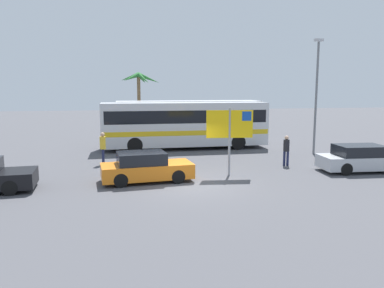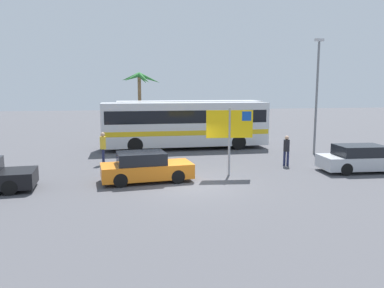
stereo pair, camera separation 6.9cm
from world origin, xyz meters
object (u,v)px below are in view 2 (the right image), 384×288
object	(u,v)px
ferry_sign	(231,127)
car_silver	(363,159)
bus_rear_coach	(189,119)
car_orange	(145,167)
pedestrian_near_sign	(103,146)
pedestrian_by_bus	(286,148)
bus_front_coach	(185,123)

from	to	relation	value
ferry_sign	car_silver	bearing A→B (deg)	3.14
bus_rear_coach	car_silver	bearing A→B (deg)	-62.40
car_orange	car_silver	world-z (taller)	same
car_silver	pedestrian_near_sign	size ratio (longest dim) A/B	2.55
car_orange	pedestrian_by_bus	world-z (taller)	pedestrian_by_bus
pedestrian_near_sign	bus_rear_coach	bearing A→B (deg)	-125.56
ferry_sign	pedestrian_by_bus	distance (m)	4.16
car_orange	car_silver	xyz separation A→B (m)	(10.79, 0.05, 0.00)
bus_front_coach	bus_rear_coach	size ratio (longest dim) A/B	1.00
bus_rear_coach	ferry_sign	world-z (taller)	ferry_sign
bus_front_coach	ferry_sign	distance (m)	8.46
car_orange	bus_front_coach	bearing A→B (deg)	64.25
bus_rear_coach	pedestrian_by_bus	bearing A→B (deg)	-72.18
bus_rear_coach	car_silver	distance (m)	14.14
bus_rear_coach	pedestrian_by_bus	size ratio (longest dim) A/B	6.89
pedestrian_by_bus	pedestrian_near_sign	distance (m)	9.89
bus_rear_coach	car_silver	size ratio (longest dim) A/B	2.49
car_orange	pedestrian_by_bus	distance (m)	7.91
bus_rear_coach	car_silver	xyz separation A→B (m)	(6.53, -12.49, -1.15)
bus_front_coach	pedestrian_near_sign	distance (m)	7.10
bus_front_coach	ferry_sign	xyz separation A→B (m)	(0.73, -8.42, 0.54)
car_silver	bus_rear_coach	bearing A→B (deg)	121.92
ferry_sign	car_orange	xyz separation A→B (m)	(-4.04, -0.48, -1.69)
ferry_sign	car_silver	world-z (taller)	ferry_sign
bus_front_coach	pedestrian_near_sign	size ratio (longest dim) A/B	6.36
ferry_sign	bus_front_coach	bearing A→B (deg)	101.68
ferry_sign	pedestrian_by_bus	size ratio (longest dim) A/B	1.97
car_silver	pedestrian_by_bus	xyz separation A→B (m)	(-3.16, 2.01, 0.32)
car_silver	pedestrian_near_sign	world-z (taller)	pedestrian_near_sign
bus_rear_coach	pedestrian_near_sign	world-z (taller)	bus_rear_coach
car_silver	pedestrian_by_bus	bearing A→B (deg)	151.85
bus_front_coach	pedestrian_by_bus	size ratio (longest dim) A/B	6.89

